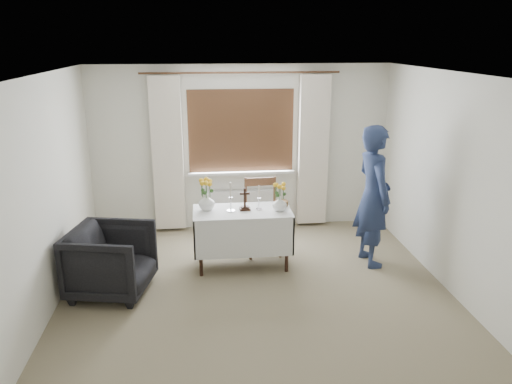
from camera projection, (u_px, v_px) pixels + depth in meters
ground at (260, 305)px, 5.57m from camera, size 5.00×5.00×0.00m
altar_table at (242, 238)px, 6.43m from camera, size 1.24×0.64×0.76m
wooden_chair at (263, 217)px, 6.80m from camera, size 0.51×0.51×1.03m
armchair at (111, 261)px, 5.73m from camera, size 1.04×1.02×0.80m
person at (373, 196)px, 6.38m from camera, size 0.52×0.72×1.84m
radiator at (242, 209)px, 7.78m from camera, size 1.10×0.10×0.60m
wooden_cross at (245, 199)px, 6.29m from camera, size 0.14×0.10×0.29m
candlestick_left at (231, 197)px, 6.24m from camera, size 0.12×0.12×0.38m
candlestick_right at (259, 198)px, 6.31m from camera, size 0.10×0.10×0.31m
flower_vase_left at (207, 202)px, 6.31m from camera, size 0.24×0.24×0.21m
flower_vase_right at (280, 204)px, 6.28m from camera, size 0.19×0.19×0.19m
wicker_basket at (281, 203)px, 6.49m from camera, size 0.18×0.18×0.07m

